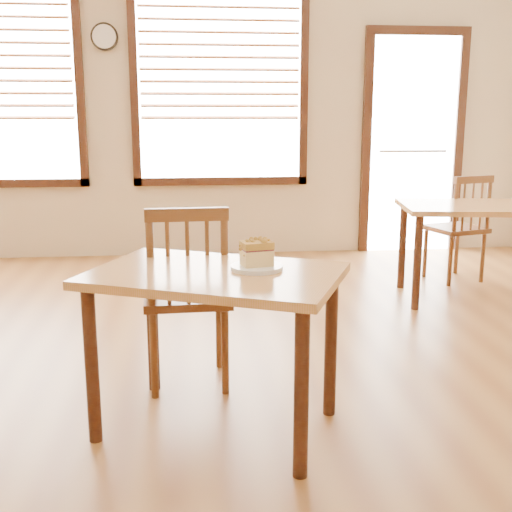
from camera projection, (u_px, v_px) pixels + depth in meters
The scene contains 11 objects.
ground at pixel (202, 447), 2.82m from camera, with size 8.00×8.00×0.00m, color brown.
room_shell at pixel (193, 6), 2.42m from camera, with size 8.00×8.00×8.00m.
window_right at pixel (220, 74), 6.31m from camera, with size 1.76×0.10×1.96m.
entry_door at pixel (413, 137), 6.66m from camera, with size 1.08×0.06×2.29m.
wall_clock at pixel (104, 37), 6.11m from camera, with size 0.26×0.05×0.26m.
cafe_table_main at pixel (216, 295), 2.87m from camera, with size 1.28×1.10×0.75m.
cafe_chair_main at pixel (188, 295), 3.36m from camera, with size 0.47×0.47×1.00m.
cafe_table_second at pixel (476, 218), 4.94m from camera, with size 1.23×0.91×0.75m.
cafe_chair_second at pixel (459, 227), 5.53m from camera, with size 0.52×0.52×0.94m.
plate at pixel (257, 267), 2.87m from camera, with size 0.24×0.24×0.02m.
cake_slice at pixel (257, 252), 2.86m from camera, with size 0.16×0.13×0.13m.
Camera 1 is at (-0.03, -2.58, 1.43)m, focal length 45.00 mm.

